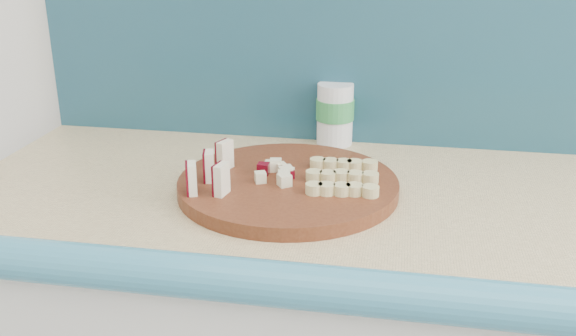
# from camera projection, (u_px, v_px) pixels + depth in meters

# --- Properties ---
(cutting_board) EXTENTS (0.40, 0.40, 0.02)m
(cutting_board) POSITION_uv_depth(u_px,v_px,m) (288.00, 185.00, 1.08)
(cutting_board) COLOR #4A1F0F
(cutting_board) RESTS_ON kitchen_counter
(apple_wedges) EXTENTS (0.07, 0.15, 0.05)m
(apple_wedges) POSITION_uv_depth(u_px,v_px,m) (211.00, 169.00, 1.05)
(apple_wedges) COLOR beige
(apple_wedges) RESTS_ON cutting_board
(apple_chunks) EXTENTS (0.05, 0.06, 0.02)m
(apple_chunks) POSITION_uv_depth(u_px,v_px,m) (274.00, 174.00, 1.08)
(apple_chunks) COLOR beige
(apple_chunks) RESTS_ON cutting_board
(banana_slices) EXTENTS (0.13, 0.15, 0.02)m
(banana_slices) POSITION_uv_depth(u_px,v_px,m) (342.00, 176.00, 1.07)
(banana_slices) COLOR #D1C37F
(banana_slices) RESTS_ON cutting_board
(canister) EXTENTS (0.08, 0.08, 0.13)m
(canister) POSITION_uv_depth(u_px,v_px,m) (335.00, 113.00, 1.30)
(canister) COLOR silver
(canister) RESTS_ON kitchen_counter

